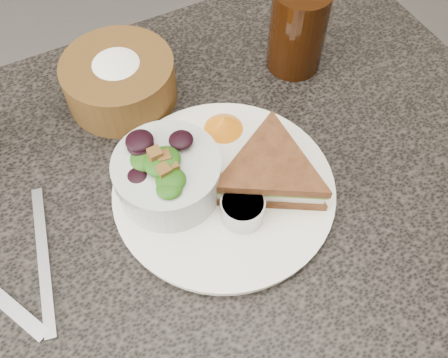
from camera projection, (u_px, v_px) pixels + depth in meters
The scene contains 9 objects.
dining_table at pixel (191, 312), 0.93m from camera, with size 1.00×0.70×0.75m, color black.
dinner_plate at pixel (224, 190), 0.62m from camera, with size 0.27×0.27×0.01m, color white.
sandwich at pixel (270, 172), 0.61m from camera, with size 0.16×0.16×0.04m, color brown, non-canonical shape.
salad_bowl at pixel (167, 171), 0.59m from camera, with size 0.13×0.13×0.07m, color #AEB6B2, non-canonical shape.
dressing_ramekin at pixel (242, 209), 0.58m from camera, with size 0.05×0.05×0.03m, color #A9ABAF.
orange_wedge at pixel (223, 123), 0.66m from camera, with size 0.06×0.06×0.02m, color orange.
knife at pixel (43, 258), 0.58m from camera, with size 0.01×0.19×0.00m, color #949597.
bread_basket at pixel (118, 75), 0.68m from camera, with size 0.15×0.15×0.09m, color #513815, non-canonical shape.
cola_glass at pixel (298, 26), 0.70m from camera, with size 0.08×0.08×0.14m, color black, non-canonical shape.
Camera 1 is at (-0.08, -0.30, 1.28)m, focal length 40.00 mm.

